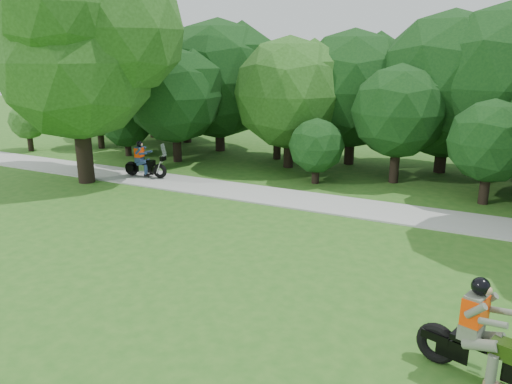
% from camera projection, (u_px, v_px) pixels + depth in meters
% --- Properties ---
extents(ground, '(100.00, 100.00, 0.00)m').
position_uv_depth(ground, '(224.00, 301.00, 11.28)').
color(ground, '#2A611B').
rests_on(ground, ground).
extents(walkway, '(60.00, 2.20, 0.06)m').
position_uv_depth(walkway, '(334.00, 205.00, 18.16)').
color(walkway, '#A6A6A0').
rests_on(walkway, ground).
extents(tree_line, '(39.65, 11.55, 7.42)m').
position_uv_depth(tree_line, '(404.00, 92.00, 22.37)').
color(tree_line, black).
rests_on(tree_line, ground).
extents(big_tree_west, '(8.64, 6.56, 9.96)m').
position_uv_depth(big_tree_west, '(79.00, 42.00, 20.07)').
color(big_tree_west, black).
rests_on(big_tree_west, ground).
extents(chopper_motorcycle, '(2.59, 1.21, 1.88)m').
position_uv_depth(chopper_motorcycle, '(484.00, 346.00, 8.39)').
color(chopper_motorcycle, black).
rests_on(chopper_motorcycle, ground).
extents(touring_motorcycle, '(2.08, 0.76, 1.58)m').
position_uv_depth(touring_motorcycle, '(143.00, 164.00, 21.85)').
color(touring_motorcycle, black).
rests_on(touring_motorcycle, walkway).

